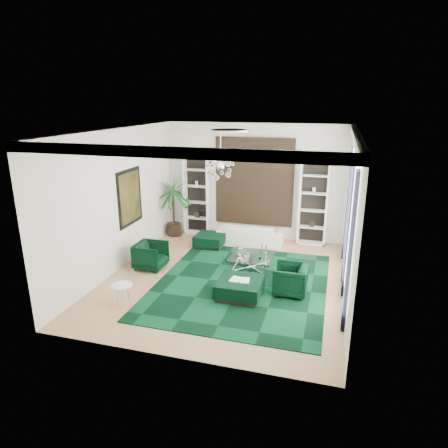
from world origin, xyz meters
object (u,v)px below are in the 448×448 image
(coffee_table, at_px, (252,262))
(ottoman_front, at_px, (240,288))
(armchair_right, at_px, (290,279))
(sofa, at_px, (251,233))
(side_table, at_px, (123,295))
(armchair_left, at_px, (151,255))
(ottoman_side, at_px, (210,240))
(palm, at_px, (173,199))

(coffee_table, height_order, ottoman_front, ottoman_front)
(armchair_right, bearing_deg, sofa, -152.83)
(sofa, height_order, side_table, sofa)
(coffee_table, distance_m, ottoman_front, 1.63)
(armchair_left, xyz_separation_m, armchair_right, (3.89, -0.48, -0.01))
(ottoman_side, xyz_separation_m, side_table, (-0.77, -4.13, 0.03))
(ottoman_front, bearing_deg, sofa, 98.38)
(sofa, xyz_separation_m, coffee_table, (0.49, -2.11, -0.11))
(ottoman_side, distance_m, side_table, 4.20)
(coffee_table, relative_size, side_table, 2.42)
(armchair_left, relative_size, armchair_right, 1.01)
(palm, bearing_deg, sofa, -0.02)
(armchair_left, bearing_deg, coffee_table, -75.88)
(armchair_right, bearing_deg, side_table, -66.53)
(palm, bearing_deg, side_table, -81.17)
(armchair_right, relative_size, ottoman_front, 0.77)
(sofa, height_order, armchair_left, armchair_left)
(coffee_table, bearing_deg, sofa, 103.06)
(ottoman_front, bearing_deg, armchair_right, 22.91)
(ottoman_front, bearing_deg, ottoman_side, 119.60)
(ottoman_front, distance_m, side_table, 2.72)
(sofa, relative_size, armchair_left, 2.60)
(armchair_right, height_order, coffee_table, armchair_right)
(ottoman_side, bearing_deg, ottoman_front, -60.40)
(sofa, relative_size, palm, 0.82)
(sofa, height_order, armchair_right, armchair_right)
(armchair_left, bearing_deg, ottoman_side, -26.67)
(side_table, relative_size, palm, 0.18)
(sofa, relative_size, side_table, 4.42)
(side_table, bearing_deg, armchair_left, 97.60)
(armchair_right, height_order, ottoman_front, armchair_right)
(armchair_right, height_order, palm, palm)
(armchair_left, relative_size, palm, 0.31)
(armchair_right, height_order, side_table, armchair_right)
(armchair_right, distance_m, side_table, 3.95)
(armchair_right, relative_size, ottoman_side, 0.91)
(armchair_right, bearing_deg, armchair_left, -96.98)
(palm, bearing_deg, armchair_left, -80.27)
(sofa, height_order, coffee_table, sofa)
(armchair_right, xyz_separation_m, palm, (-4.37, 3.27, 0.93))
(side_table, bearing_deg, armchair_right, 23.47)
(ottoman_side, height_order, ottoman_front, ottoman_front)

